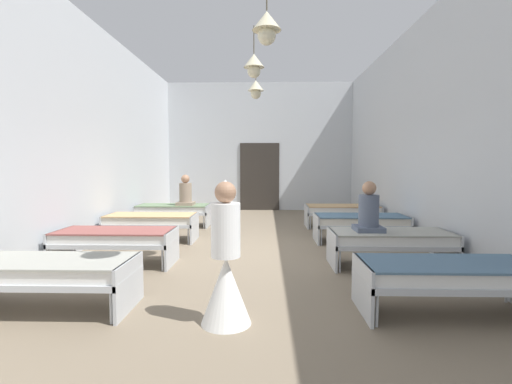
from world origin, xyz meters
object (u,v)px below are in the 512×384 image
at_px(bed_right_row_2, 360,221).
at_px(bed_left_row_2, 151,221).
at_px(bed_right_row_0, 448,275).
at_px(patient_seated_secondary, 186,194).
at_px(bed_left_row_0, 47,271).
at_px(patient_seated_primary, 369,213).
at_px(bed_left_row_3, 173,210).
at_px(bed_right_row_3, 342,210).
at_px(bed_right_row_1, 390,240).
at_px(nurse_near_aisle, 226,273).
at_px(bed_left_row_1, 116,238).

bearing_deg(bed_right_row_2, bed_left_row_2, 180.00).
xyz_separation_m(bed_right_row_0, patient_seated_secondary, (-4.10, 5.61, 0.43)).
bearing_deg(bed_left_row_0, bed_right_row_0, 0.00).
distance_m(bed_right_row_2, patient_seated_primary, 1.97).
distance_m(bed_right_row_0, bed_left_row_2, 5.85).
bearing_deg(bed_right_row_2, bed_left_row_3, 156.89).
distance_m(bed_left_row_2, bed_right_row_3, 4.84).
distance_m(bed_right_row_2, bed_right_row_3, 1.90).
bearing_deg(bed_right_row_0, bed_right_row_1, 90.00).
bearing_deg(bed_right_row_2, patient_seated_primary, -100.50).
relative_size(bed_right_row_2, patient_seated_primary, 2.38).
relative_size(bed_left_row_3, nurse_near_aisle, 1.28).
xyz_separation_m(bed_right_row_1, bed_left_row_3, (-4.45, 3.80, 0.00)).
bearing_deg(nurse_near_aisle, bed_right_row_3, 25.14).
xyz_separation_m(bed_left_row_1, bed_right_row_2, (4.45, 1.90, 0.00)).
xyz_separation_m(bed_left_row_3, patient_seated_primary, (4.10, -3.79, 0.43)).
bearing_deg(bed_left_row_0, bed_right_row_1, 23.11).
xyz_separation_m(bed_left_row_1, nurse_near_aisle, (2.05, -2.22, 0.09)).
xyz_separation_m(bed_left_row_1, bed_right_row_3, (4.45, 3.80, 0.00)).
distance_m(bed_left_row_2, nurse_near_aisle, 4.60).
bearing_deg(bed_right_row_3, patient_seated_primary, -95.28).
bearing_deg(bed_left_row_3, patient_seated_primary, -42.72).
distance_m(bed_left_row_1, bed_right_row_3, 5.85).
relative_size(bed_right_row_0, bed_left_row_2, 1.00).
distance_m(bed_right_row_1, bed_right_row_3, 3.80).
bearing_deg(nurse_near_aisle, bed_right_row_2, 16.65).
bearing_deg(patient_seated_secondary, bed_left_row_3, 165.52).
relative_size(bed_left_row_1, bed_right_row_3, 1.00).
bearing_deg(nurse_near_aisle, bed_right_row_0, -35.58).
bearing_deg(patient_seated_secondary, patient_seated_primary, -44.58).
relative_size(bed_right_row_0, bed_right_row_2, 1.00).
bearing_deg(patient_seated_primary, bed_left_row_1, -179.84).
xyz_separation_m(bed_right_row_0, nurse_near_aisle, (-2.40, -0.32, 0.09)).
relative_size(bed_right_row_0, bed_right_row_3, 1.00).
bearing_deg(nurse_near_aisle, bed_right_row_1, -0.38).
distance_m(patient_seated_primary, patient_seated_secondary, 5.27).
xyz_separation_m(bed_left_row_0, bed_left_row_2, (0.00, 3.80, 0.00)).
distance_m(bed_right_row_2, patient_seated_secondary, 4.50).
distance_m(bed_right_row_0, bed_right_row_3, 5.70).
bearing_deg(bed_right_row_3, bed_left_row_1, -139.52).
bearing_deg(bed_right_row_1, bed_left_row_1, 180.00).
distance_m(bed_right_row_1, patient_seated_primary, 0.55).
relative_size(nurse_near_aisle, patient_seated_primary, 1.86).
xyz_separation_m(bed_left_row_0, bed_left_row_1, (0.00, 1.90, 0.00)).
bearing_deg(bed_right_row_3, bed_left_row_3, 180.00).
xyz_separation_m(bed_left_row_1, bed_left_row_2, (0.00, 1.90, 0.00)).
distance_m(bed_right_row_0, nurse_near_aisle, 2.42).
bearing_deg(bed_right_row_3, bed_right_row_1, -90.00).
bearing_deg(nurse_near_aisle, patient_seated_secondary, 62.91).
height_order(bed_left_row_0, bed_right_row_1, same).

